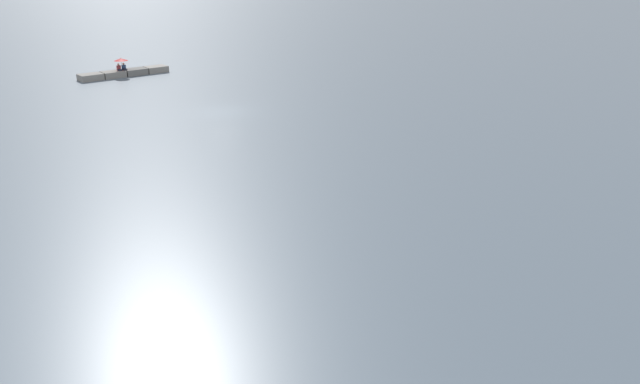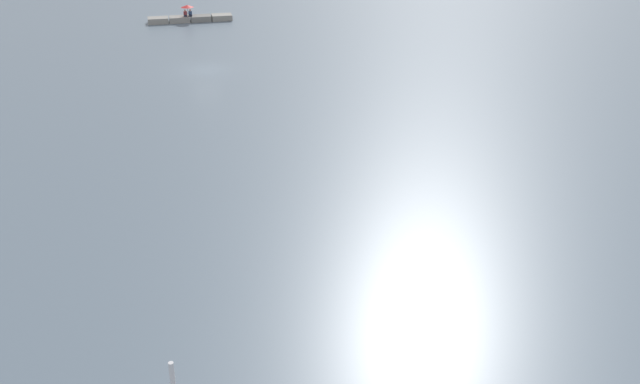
# 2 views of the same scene
# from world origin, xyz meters

# --- Properties ---
(ground_plane) EXTENTS (500.00, 500.00, 0.00)m
(ground_plane) POSITION_xyz_m (0.00, 0.00, 0.00)
(ground_plane) COLOR slate
(seawall_pier) EXTENTS (9.50, 1.69, 0.64)m
(seawall_pier) POSITION_xyz_m (0.00, -20.23, 0.32)
(seawall_pier) COLOR gray
(seawall_pier) RESTS_ON ground_plane
(person_seated_blue_left) EXTENTS (0.41, 0.62, 0.73)m
(person_seated_blue_left) POSITION_xyz_m (-0.05, -20.22, 0.89)
(person_seated_blue_left) COLOR #1E2333
(person_seated_blue_left) RESTS_ON seawall_pier
(person_seated_maroon_right) EXTENTS (0.41, 0.62, 0.73)m
(person_seated_maroon_right) POSITION_xyz_m (0.51, -20.21, 0.89)
(person_seated_maroon_right) COLOR #1E2333
(person_seated_maroon_right) RESTS_ON seawall_pier
(umbrella_open_red) EXTENTS (1.43, 1.43, 1.31)m
(umbrella_open_red) POSITION_xyz_m (0.22, -20.17, 1.76)
(umbrella_open_red) COLOR black
(umbrella_open_red) RESTS_ON seawall_pier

